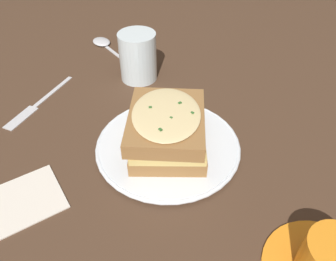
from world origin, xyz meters
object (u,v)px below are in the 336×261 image
at_px(water_glass, 138,57).
at_px(spoon, 103,43).
at_px(sandwich, 167,128).
at_px(fork, 34,107).
at_px(dinner_plate, 168,146).
at_px(napkin, 20,202).

distance_m(water_glass, spoon, 0.19).
xyz_separation_m(sandwich, fork, (-0.07, 0.28, -0.05)).
bearing_deg(spoon, sandwich, -103.59).
relative_size(dinner_plate, water_glass, 2.37).
distance_m(dinner_plate, spoon, 0.42).
distance_m(sandwich, fork, 0.29).
relative_size(spoon, napkin, 1.36).
distance_m(spoon, napkin, 0.50).
bearing_deg(spoon, napkin, -132.70).
distance_m(dinner_plate, sandwich, 0.04).
relative_size(fork, spoon, 1.18).
bearing_deg(dinner_plate, sandwich, 174.67).
height_order(water_glass, fork, water_glass).
bearing_deg(fork, sandwich, 179.73).
relative_size(dinner_plate, spoon, 1.53).
distance_m(fork, spoon, 0.28).
xyz_separation_m(water_glass, napkin, (-0.36, -0.09, -0.05)).
height_order(dinner_plate, spoon, dinner_plate).
bearing_deg(napkin, spoon, 32.81).
bearing_deg(water_glass, fork, 157.27).
relative_size(water_glass, napkin, 0.88).
distance_m(fork, napkin, 0.23).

